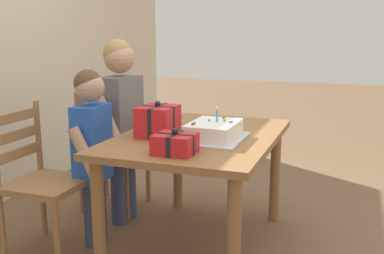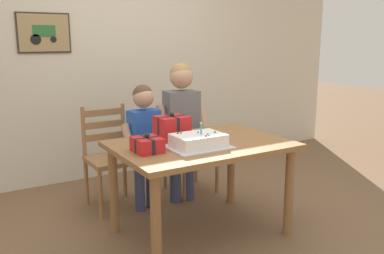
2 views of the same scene
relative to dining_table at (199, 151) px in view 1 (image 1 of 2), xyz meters
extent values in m
plane|color=brown|center=(0.00, 0.00, -0.63)|extent=(20.00, 20.00, 0.00)
cube|color=olive|center=(0.00, 0.00, 0.08)|extent=(1.30, 0.91, 0.04)
cylinder|color=olive|center=(-0.57, -0.38, -0.29)|extent=(0.07, 0.07, 0.70)
cylinder|color=olive|center=(0.57, -0.38, -0.29)|extent=(0.07, 0.07, 0.70)
cylinder|color=olive|center=(-0.57, 0.38, -0.29)|extent=(0.07, 0.07, 0.70)
cylinder|color=olive|center=(0.57, 0.38, -0.29)|extent=(0.07, 0.07, 0.70)
cube|color=silver|center=(-0.10, -0.12, 0.11)|extent=(0.44, 0.34, 0.01)
cube|color=white|center=(-0.10, -0.12, 0.16)|extent=(0.36, 0.26, 0.09)
cylinder|color=#33ADE5|center=(-0.08, -0.14, 0.24)|extent=(0.01, 0.01, 0.07)
sphere|color=yellow|center=(-0.08, -0.14, 0.28)|extent=(0.02, 0.02, 0.02)
sphere|color=green|center=(-0.19, -0.04, 0.21)|extent=(0.02, 0.02, 0.02)
sphere|color=blue|center=(-0.07, -0.22, 0.21)|extent=(0.01, 0.01, 0.01)
sphere|color=orange|center=(-0.05, -0.17, 0.21)|extent=(0.01, 0.01, 0.01)
sphere|color=red|center=(-0.22, -0.03, 0.21)|extent=(0.02, 0.02, 0.02)
sphere|color=blue|center=(-0.08, -0.09, 0.21)|extent=(0.01, 0.01, 0.01)
sphere|color=purple|center=(-0.09, -0.22, 0.21)|extent=(0.02, 0.02, 0.02)
sphere|color=green|center=(0.03, -0.14, 0.21)|extent=(0.02, 0.02, 0.02)
cube|color=red|center=(-0.13, 0.22, 0.19)|extent=(0.24, 0.21, 0.18)
cube|color=black|center=(-0.13, 0.22, 0.19)|extent=(0.24, 0.02, 0.19)
cube|color=black|center=(-0.13, 0.22, 0.19)|extent=(0.02, 0.21, 0.19)
sphere|color=black|center=(-0.13, 0.22, 0.30)|extent=(0.04, 0.04, 0.04)
cube|color=red|center=(-0.46, -0.03, 0.15)|extent=(0.18, 0.20, 0.10)
cube|color=black|center=(-0.46, -0.03, 0.15)|extent=(0.19, 0.02, 0.11)
cube|color=black|center=(-0.46, -0.03, 0.15)|extent=(0.02, 0.21, 0.11)
sphere|color=black|center=(-0.46, -0.03, 0.22)|extent=(0.04, 0.04, 0.04)
cube|color=#996B42|center=(-0.41, 0.83, -0.18)|extent=(0.43, 0.43, 0.04)
cylinder|color=#996B42|center=(-0.21, 0.64, -0.42)|extent=(0.04, 0.04, 0.43)
cylinder|color=#996B42|center=(-0.59, 0.64, -0.42)|extent=(0.04, 0.04, 0.43)
cylinder|color=#996B42|center=(-0.22, 1.02, -0.42)|extent=(0.04, 0.04, 0.43)
cylinder|color=#996B42|center=(-0.60, 1.02, -0.42)|extent=(0.04, 0.04, 0.43)
cylinder|color=#996B42|center=(-0.22, 1.02, 0.06)|extent=(0.04, 0.04, 0.45)
cube|color=#996B42|center=(-0.41, 1.02, -0.01)|extent=(0.36, 0.03, 0.06)
cube|color=#996B42|center=(-0.41, 1.02, 0.11)|extent=(0.36, 0.03, 0.06)
cube|color=#996B42|center=(-0.41, 1.02, 0.22)|extent=(0.36, 0.03, 0.06)
cube|color=#996B42|center=(0.41, 0.83, -0.18)|extent=(0.43, 0.43, 0.04)
cylinder|color=#996B42|center=(0.60, 0.65, -0.42)|extent=(0.04, 0.04, 0.43)
cylinder|color=#996B42|center=(0.22, 0.63, -0.42)|extent=(0.04, 0.04, 0.43)
cylinder|color=#996B42|center=(0.59, 1.03, -0.42)|extent=(0.04, 0.04, 0.43)
cylinder|color=#996B42|center=(0.21, 1.01, -0.42)|extent=(0.04, 0.04, 0.43)
cylinder|color=#996B42|center=(0.59, 1.03, 0.06)|extent=(0.04, 0.04, 0.45)
cylinder|color=#996B42|center=(0.21, 1.01, 0.06)|extent=(0.04, 0.04, 0.45)
cube|color=#996B42|center=(0.40, 1.02, -0.01)|extent=(0.36, 0.04, 0.06)
cube|color=#996B42|center=(0.40, 1.02, 0.11)|extent=(0.36, 0.04, 0.06)
cube|color=#996B42|center=(0.40, 1.02, 0.22)|extent=(0.36, 0.04, 0.06)
cylinder|color=#38426B|center=(0.27, 0.64, -0.39)|extent=(0.11, 0.11, 0.49)
cylinder|color=#38426B|center=(0.14, 0.66, -0.39)|extent=(0.11, 0.11, 0.49)
cube|color=slate|center=(0.20, 0.65, 0.14)|extent=(0.32, 0.22, 0.56)
cylinder|color=tan|center=(0.39, 0.59, 0.12)|extent=(0.10, 0.24, 0.37)
cylinder|color=tan|center=(0.01, 0.63, 0.12)|extent=(0.10, 0.24, 0.37)
sphere|color=tan|center=(0.20, 0.65, 0.54)|extent=(0.21, 0.21, 0.21)
sphere|color=#A87F4C|center=(0.20, 0.66, 0.57)|extent=(0.20, 0.20, 0.20)
cylinder|color=#38426B|center=(-0.11, 0.66, -0.42)|extent=(0.09, 0.09, 0.42)
cylinder|color=#38426B|center=(-0.23, 0.64, -0.42)|extent=(0.09, 0.09, 0.42)
cube|color=blue|center=(-0.17, 0.65, 0.03)|extent=(0.28, 0.19, 0.48)
cylinder|color=tan|center=(-0.01, 0.63, 0.01)|extent=(0.09, 0.21, 0.32)
cylinder|color=tan|center=(-0.34, 0.60, 0.01)|extent=(0.09, 0.21, 0.32)
sphere|color=tan|center=(-0.17, 0.65, 0.38)|extent=(0.18, 0.18, 0.18)
sphere|color=brown|center=(-0.17, 0.66, 0.41)|extent=(0.17, 0.17, 0.17)
camera|label=1|loc=(-2.52, -0.88, 0.71)|focal=42.09mm
camera|label=2|loc=(-1.62, -2.55, 0.87)|focal=38.39mm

